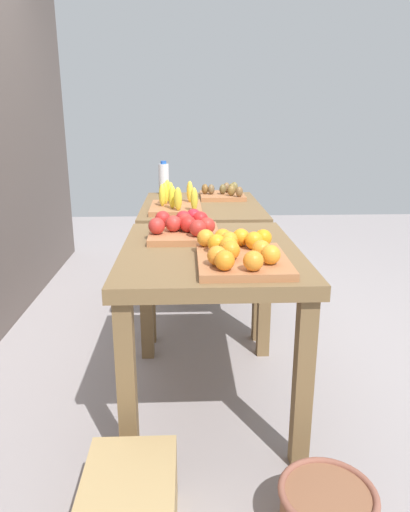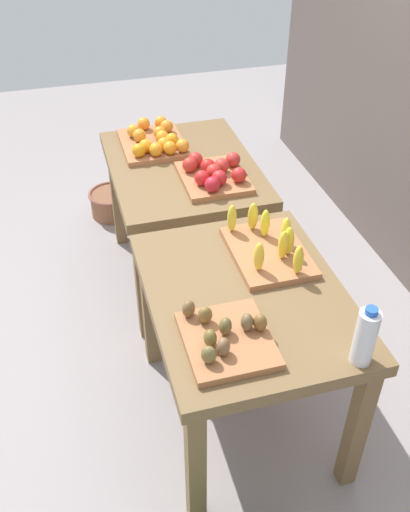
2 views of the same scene
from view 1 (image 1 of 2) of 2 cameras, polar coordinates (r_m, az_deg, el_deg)
The scene contains 11 objects.
ground_plane at distance 2.93m, azimuth -0.02°, elevation -11.03°, with size 8.00×8.00×0.00m, color gray.
display_table_left at distance 2.15m, azimuth 0.59°, elevation -2.02°, with size 1.04×0.80×0.79m.
display_table_right at distance 3.23m, azimuth -0.42°, elevation 4.31°, with size 1.04×0.80×0.79m.
orange_bin at distance 1.89m, azimuth 4.20°, elevation 0.43°, with size 0.45×0.37×0.11m.
apple_bin at distance 2.32m, azimuth -2.52°, elevation 3.55°, with size 0.40×0.35×0.11m.
banana_crate at distance 2.99m, azimuth -3.62°, elevation 6.48°, with size 0.44×0.32×0.17m.
kiwi_bin at distance 3.46m, azimuth 2.23°, elevation 7.62°, with size 0.37×0.32×0.10m.
water_bottle at distance 3.65m, azimuth -5.05°, elevation 9.41°, with size 0.08×0.08×0.25m.
watermelon_pile at distance 4.21m, azimuth 2.51°, elevation -0.32°, with size 0.62×0.62×0.28m.
wicker_basket at distance 1.82m, azimuth 14.61°, elevation -27.95°, with size 0.33×0.33×0.19m.
cardboard_produce_box at distance 1.75m, azimuth -9.14°, elevation -28.27°, with size 0.40×0.30×0.26m, color tan.
Camera 1 is at (-2.60, 0.11, 1.36)m, focal length 32.74 mm.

